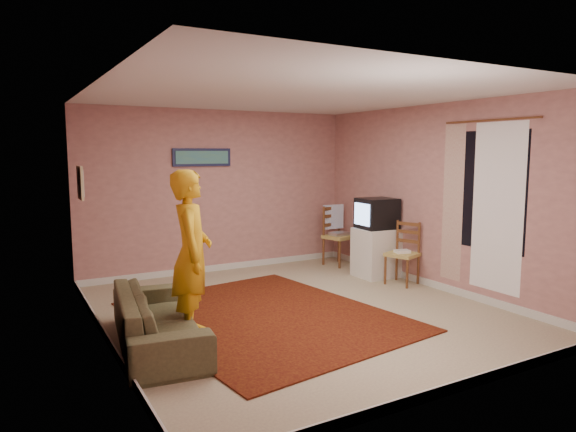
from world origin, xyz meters
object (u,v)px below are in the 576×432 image
tv_cabinet (376,252)px  chair_b (402,247)px  crt_tv (377,213)px  chair_a (339,229)px  person (192,254)px  sofa (158,319)px

tv_cabinet → chair_b: bearing=-87.1°
tv_cabinet → crt_tv: crt_tv is taller
tv_cabinet → chair_a: 0.99m
tv_cabinet → chair_a: chair_a is taller
chair_a → person: bearing=-161.5°
tv_cabinet → person: (-3.35, -1.10, 0.50)m
person → tv_cabinet: bearing=-51.0°
crt_tv → sofa: (-3.74, -1.20, -0.72)m
crt_tv → sofa: bearing=-158.6°
tv_cabinet → person: bearing=-161.8°
chair_b → sofa: bearing=-100.1°
tv_cabinet → chair_b: size_ratio=1.45×
chair_a → tv_cabinet: bearing=-101.9°
tv_cabinet → crt_tv: 0.61m
tv_cabinet → sofa: (-3.75, -1.20, -0.10)m
sofa → person: person is taller
tv_cabinet → sofa: tv_cabinet is taller
crt_tv → sofa: crt_tv is taller
chair_a → sofa: chair_a is taller
chair_b → person: size_ratio=0.30×
chair_a → person: (-3.33, -2.06, 0.26)m
sofa → tv_cabinet: bearing=-64.7°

